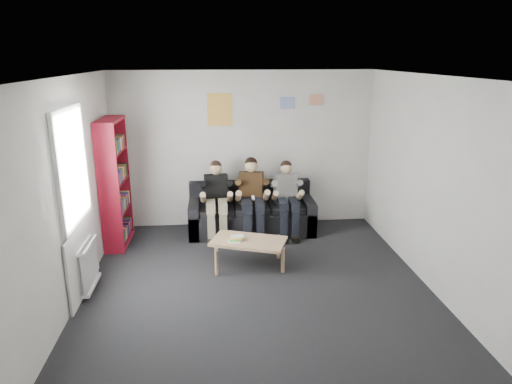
% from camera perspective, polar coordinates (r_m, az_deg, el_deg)
% --- Properties ---
extents(room_shell, '(5.00, 5.00, 5.00)m').
position_cam_1_polar(room_shell, '(5.55, 0.22, 0.19)').
color(room_shell, black).
rests_on(room_shell, ground).
extents(sofa, '(2.12, 0.87, 0.82)m').
position_cam_1_polar(sofa, '(7.88, -0.61, -2.83)').
color(sofa, black).
rests_on(sofa, ground).
extents(bookshelf, '(0.30, 0.91, 2.02)m').
position_cam_1_polar(bookshelf, '(7.48, -17.17, 1.07)').
color(bookshelf, maroon).
rests_on(bookshelf, ground).
extents(coffee_table, '(1.03, 0.57, 0.41)m').
position_cam_1_polar(coffee_table, '(6.54, -0.94, -6.41)').
color(coffee_table, tan).
rests_on(coffee_table, ground).
extents(game_cases, '(0.22, 0.21, 0.05)m').
position_cam_1_polar(game_cases, '(6.49, -2.52, -5.88)').
color(game_cases, white).
rests_on(game_cases, coffee_table).
extents(person_left, '(0.38, 0.82, 1.27)m').
position_cam_1_polar(person_left, '(7.56, -4.95, -1.04)').
color(person_left, black).
rests_on(person_left, sofa).
extents(person_middle, '(0.40, 0.87, 1.31)m').
position_cam_1_polar(person_middle, '(7.58, -0.49, -0.80)').
color(person_middle, '#4B3219').
rests_on(person_middle, sofa).
extents(person_right, '(0.37, 0.79, 1.24)m').
position_cam_1_polar(person_right, '(7.66, 3.91, -0.85)').
color(person_right, white).
rests_on(person_right, sofa).
extents(radiator, '(0.10, 0.64, 0.60)m').
position_cam_1_polar(radiator, '(6.29, -20.11, -8.60)').
color(radiator, white).
rests_on(radiator, ground).
extents(window, '(0.05, 1.30, 2.36)m').
position_cam_1_polar(window, '(6.06, -21.42, -2.76)').
color(window, white).
rests_on(window, room_shell).
extents(poster_large, '(0.42, 0.01, 0.55)m').
position_cam_1_polar(poster_large, '(7.84, -4.55, 10.22)').
color(poster_large, '#F2F055').
rests_on(poster_large, room_shell).
extents(poster_blue, '(0.25, 0.01, 0.20)m').
position_cam_1_polar(poster_blue, '(7.93, 3.93, 11.04)').
color(poster_blue, blue).
rests_on(poster_blue, room_shell).
extents(poster_pink, '(0.22, 0.01, 0.18)m').
position_cam_1_polar(poster_pink, '(8.02, 7.53, 11.36)').
color(poster_pink, '#D2418E').
rests_on(poster_pink, room_shell).
extents(poster_sign, '(0.20, 0.01, 0.14)m').
position_cam_1_polar(poster_sign, '(7.83, -9.07, 11.54)').
color(poster_sign, silver).
rests_on(poster_sign, room_shell).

